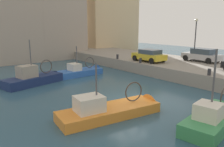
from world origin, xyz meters
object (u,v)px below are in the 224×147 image
Objects in this scene: parked_car_yellow at (149,55)px; mooring_bollard_north at (117,57)px; fishing_boat_navy at (37,82)px; mooring_bollard_south at (209,72)px; quay_streetlamp at (196,33)px; mooring_bollard_mid at (140,60)px; fishing_boat_orange at (115,113)px; parked_car_silver at (202,55)px; fishing_boat_blue at (83,74)px; fishing_boat_green at (215,122)px.

mooring_bollard_north is at bearing 111.29° from parked_car_yellow.
fishing_boat_navy reaches higher than mooring_bollard_south.
fishing_boat_navy is 17.82m from quay_streetlamp.
fishing_boat_orange is at bearing -141.99° from mooring_bollard_mid.
fishing_boat_orange is 9.78m from mooring_bollard_south.
fishing_boat_orange is 1.47× the size of quay_streetlamp.
fishing_boat_orange is at bearing 177.40° from mooring_bollard_south.
fishing_boat_navy is at bearing 159.88° from parked_car_silver.
fishing_boat_blue is 13.76m from parked_car_silver.
fishing_boat_blue is 1.21× the size of quay_streetlamp.
fishing_boat_blue is 1.47× the size of parked_car_yellow.
parked_car_yellow is 0.92× the size of parked_car_silver.
fishing_boat_navy is 10.85m from mooring_bollard_north.
fishing_boat_orange is 10.31m from fishing_boat_navy.
fishing_boat_navy is 11.48× the size of mooring_bollard_south.
parked_car_yellow is 6.09m from parked_car_silver.
parked_car_silver is at bearing -37.22° from parked_car_yellow.
parked_car_silver is at bearing 33.69° from fishing_boat_green.
parked_car_yellow is at bearing -68.71° from mooring_bollard_north.
mooring_bollard_south is 0.11× the size of quay_streetlamp.
mooring_bollard_north is (-6.35, 7.55, -0.48)m from parked_car_silver.
fishing_boat_navy is at bearing 134.99° from mooring_bollard_south.
mooring_bollard_south is at bearing -90.00° from mooring_bollard_north.
quay_streetlamp is at bearing -19.08° from fishing_boat_navy.
mooring_bollard_north is at bearing 5.64° from fishing_boat_blue.
fishing_boat_navy is at bearing 160.92° from quay_streetlamp.
fishing_boat_orange is 1.13× the size of fishing_boat_navy.
quay_streetlamp is (10.99, -6.43, 4.36)m from fishing_boat_blue.
fishing_boat_orange is 12.93× the size of mooring_bollard_mid.
fishing_boat_navy is at bearing -171.81° from fishing_boat_blue.
fishing_boat_green is 1.41× the size of parked_car_silver.
mooring_bollard_mid is at bearing 62.58° from fishing_boat_green.
parked_car_silver is 7.91× the size of mooring_bollard_north.
parked_car_silver is 7.91× the size of mooring_bollard_south.
fishing_boat_navy is 11.48× the size of mooring_bollard_north.
parked_car_silver is (4.85, -3.68, 0.04)m from parked_car_yellow.
fishing_boat_blue is (4.34, 11.03, -0.03)m from fishing_boat_orange.
fishing_boat_blue is 10.65× the size of mooring_bollard_north.
fishing_boat_blue is 1.35× the size of parked_car_silver.
mooring_bollard_mid is at bearing 90.00° from mooring_bollard_south.
mooring_bollard_north is (6.17, 15.90, 1.36)m from fishing_boat_green.
quay_streetlamp is at bearing 139.89° from parked_car_silver.
mooring_bollard_mid is (6.17, 11.90, 1.36)m from fishing_boat_green.
mooring_bollard_south is 12.00m from mooring_bollard_north.
fishing_boat_green is 11.12× the size of mooring_bollard_south.
fishing_boat_navy is 15.19m from mooring_bollard_south.
fishing_boat_navy is at bearing 165.83° from mooring_bollard_mid.
mooring_bollard_mid is (-1.51, -0.14, -0.44)m from parked_car_yellow.
mooring_bollard_south is (6.17, 3.90, 1.36)m from fishing_boat_green.
fishing_boat_green is at bearing -111.22° from mooring_bollard_north.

